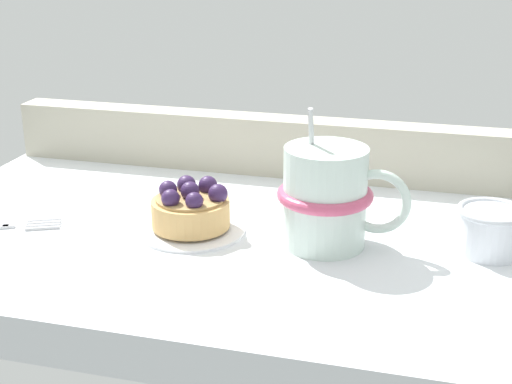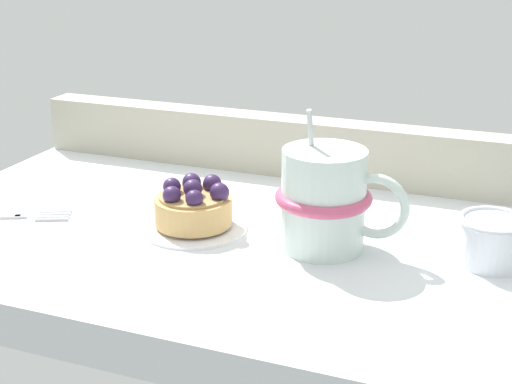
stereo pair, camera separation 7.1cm
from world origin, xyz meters
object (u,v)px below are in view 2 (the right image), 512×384
at_px(dessert_plate, 194,226).
at_px(raspberry_tart, 194,205).
at_px(sugar_bowl, 493,239).
at_px(coffee_mug, 326,199).

height_order(dessert_plate, raspberry_tart, raspberry_tart).
bearing_deg(raspberry_tart, sugar_bowl, 4.78).
xyz_separation_m(dessert_plate, raspberry_tart, (0.00, 0.00, 0.02)).
relative_size(raspberry_tart, sugar_bowl, 1.20).
relative_size(dessert_plate, coffee_mug, 0.82).
distance_m(coffee_mug, sugar_bowl, 0.16).
bearing_deg(coffee_mug, raspberry_tart, -178.72).
distance_m(dessert_plate, coffee_mug, 0.15).
bearing_deg(sugar_bowl, dessert_plate, -175.12).
distance_m(dessert_plate, raspberry_tart, 0.02).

